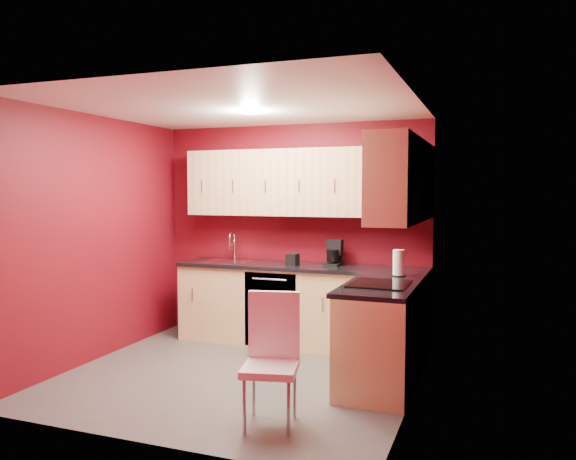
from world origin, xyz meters
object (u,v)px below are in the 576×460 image
Objects in this scene: sink at (228,258)px; dining_chair at (270,361)px; coffee_maker at (333,253)px; microwave at (394,199)px; napkin_holder at (292,259)px; paper_towel at (399,263)px.

dining_chair is (1.40, -2.13, -0.46)m from sink.
coffee_maker is at bearing 2.67° from sink.
napkin_holder is at bearing 143.73° from microwave.
dining_chair is (0.14, -2.19, -0.57)m from coffee_maker.
coffee_maker is at bearing 147.64° from paper_towel.
sink is at bearing 154.40° from microwave.
microwave is at bearing 45.98° from dining_chair.
coffee_maker reaches higher than paper_towel.
dining_chair is at bearing -56.69° from sink.
napkin_holder is (0.83, -0.07, 0.03)m from sink.
coffee_maker is 1.11× the size of paper_towel.
dining_chair is at bearing -111.27° from paper_towel.
sink reaches higher than dining_chair.
microwave is at bearing -47.67° from coffee_maker.
paper_towel is at bearing -28.31° from coffee_maker.
paper_towel is (1.23, -0.37, 0.06)m from napkin_holder.
dining_chair is at bearing -82.18° from coffee_maker.
coffee_maker is 0.95m from paper_towel.
paper_towel is at bearing -12.30° from sink.
coffee_maker reaches higher than napkin_holder.
microwave is 0.78× the size of dining_chair.
coffee_maker is (-0.84, 1.06, -0.61)m from microwave.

